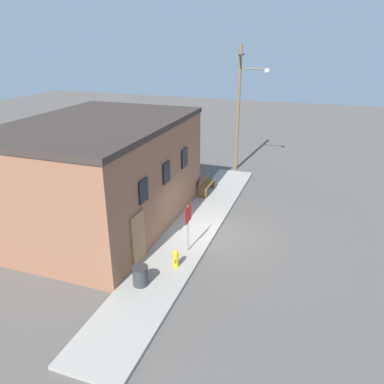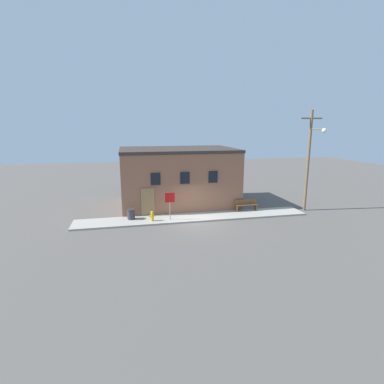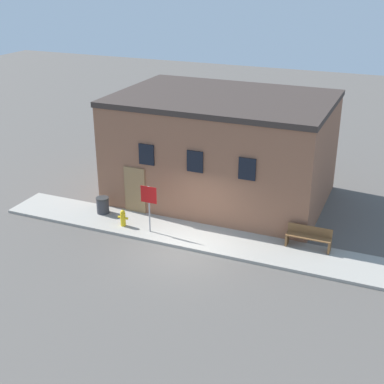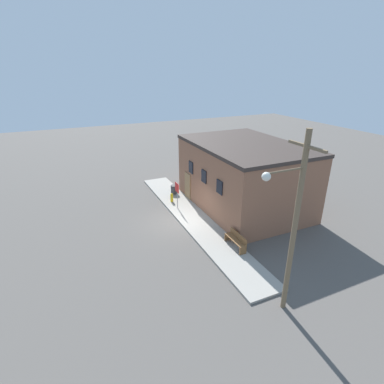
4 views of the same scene
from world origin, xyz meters
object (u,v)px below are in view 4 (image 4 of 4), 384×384
Objects in this scene: fire_hydrant at (172,197)px; stop_sign at (177,191)px; utility_pole at (293,221)px; bench at (236,240)px; trash_bin at (174,189)px.

fire_hydrant is 1.65m from stop_sign.
stop_sign is 0.25× the size of utility_pole.
bench is at bearing 10.71° from stop_sign.
fire_hydrant is at bearing -27.55° from trash_bin.
stop_sign reaches higher than trash_bin.
stop_sign is 1.16× the size of bench.
utility_pole is at bearing 2.50° from stop_sign.
trash_bin is at bearing -177.52° from bench.
fire_hydrant is 1.64m from trash_bin.
stop_sign is 3.02m from trash_bin.
stop_sign is (1.27, -0.04, 1.04)m from fire_hydrant.
bench is 0.22× the size of utility_pole.
fire_hydrant is 0.99× the size of trash_bin.
utility_pole is (4.84, -0.70, 3.76)m from bench.
stop_sign reaches higher than bench.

